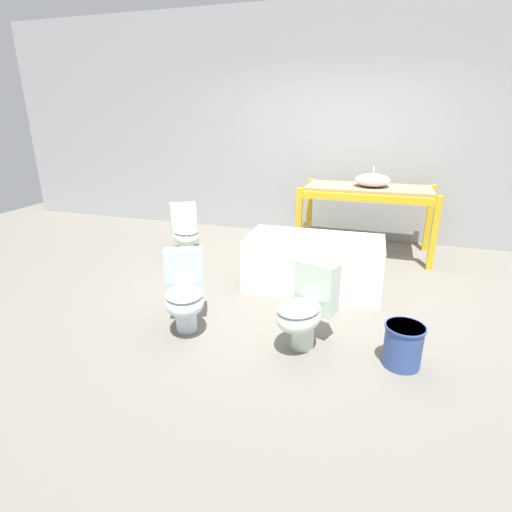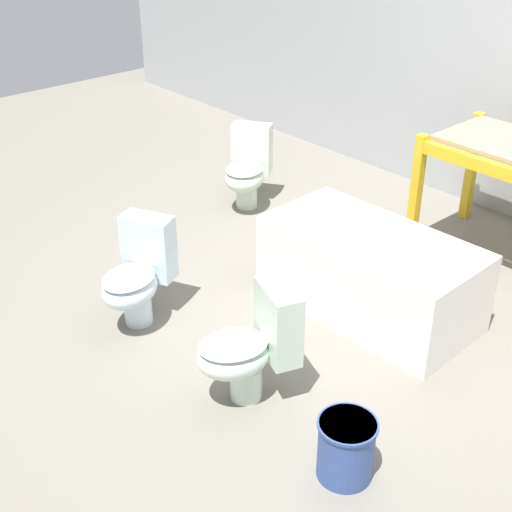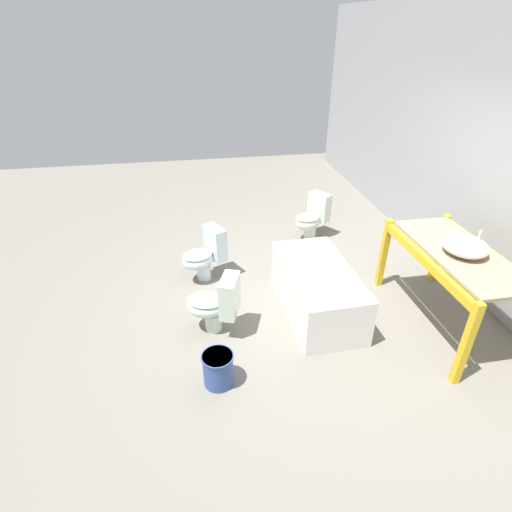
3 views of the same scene
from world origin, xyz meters
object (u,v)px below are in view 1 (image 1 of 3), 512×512
at_px(toilet_far, 185,231).
at_px(bathtub_main, 314,259).
at_px(toilet_near, 185,292).
at_px(sink_basin, 372,180).
at_px(toilet_extra, 306,307).
at_px(bucket_white, 403,345).

bearing_deg(toilet_far, bathtub_main, -49.38).
height_order(bathtub_main, toilet_near, toilet_near).
bearing_deg(sink_basin, toilet_far, -159.44).
bearing_deg(bathtub_main, toilet_near, -128.72).
height_order(sink_basin, toilet_far, sink_basin).
relative_size(sink_basin, bathtub_main, 0.31).
xyz_separation_m(sink_basin, toilet_extra, (-0.35, -2.47, -0.64)).
bearing_deg(toilet_extra, toilet_far, 159.61).
xyz_separation_m(sink_basin, toilet_near, (-1.39, -2.51, -0.64)).
xyz_separation_m(toilet_near, toilet_extra, (1.04, 0.04, 0.00)).
bearing_deg(bucket_white, sink_basin, 99.02).
height_order(toilet_extra, bucket_white, toilet_extra).
relative_size(bathtub_main, bucket_white, 4.36).
height_order(toilet_far, bucket_white, toilet_far).
relative_size(bathtub_main, toilet_near, 2.12).
distance_m(toilet_near, bucket_white, 1.79).
distance_m(toilet_far, bucket_white, 3.13).
bearing_deg(bucket_white, toilet_near, 179.81).
relative_size(toilet_near, toilet_far, 1.00).
bearing_deg(bathtub_main, toilet_extra, -84.92).
bearing_deg(toilet_extra, bathtub_main, 117.25).
bearing_deg(bucket_white, bathtub_main, 126.30).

